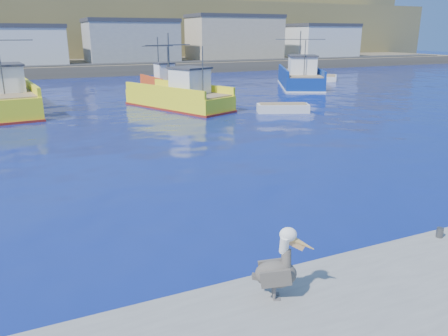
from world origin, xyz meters
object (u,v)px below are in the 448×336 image
Objects in this scene: trawler_yellow_a at (2,97)px; skiff_far at (331,79)px; trawler_blue at (300,78)px; skiff_mid at (283,109)px; trawler_yellow_b at (180,97)px; pelican at (278,268)px; boat_orange at (162,82)px.

trawler_yellow_a reaches higher than skiff_far.
trawler_blue is at bearing -151.66° from skiff_far.
skiff_far is (19.48, 18.95, -0.00)m from skiff_mid.
skiff_mid is at bearing -135.79° from skiff_far.
skiff_far is (26.62, 13.44, -0.71)m from trawler_yellow_b.
skiff_far is at bearing 51.17° from pelican.
skiff_mid is at bearing -37.67° from trawler_yellow_b.
trawler_yellow_b is at bearing -153.89° from trawler_blue.
trawler_yellow_b reaches higher than boat_orange.
skiff_mid is at bearing 58.01° from pelican.
trawler_blue reaches higher than pelican.
boat_orange reaches higher than pelican.
trawler_yellow_a is at bearing 101.06° from pelican.
trawler_yellow_a is 23.64m from skiff_mid.
skiff_far is 2.41× the size of pelican.
trawler_yellow_a is at bearing -153.75° from boat_orange.
boat_orange is at bearing 105.00° from skiff_mid.
trawler_yellow_b is 2.66× the size of skiff_far.
trawler_yellow_b is 0.85× the size of trawler_blue.
pelican is at bearing -78.94° from trawler_yellow_a.
trawler_yellow_b reaches higher than skiff_mid.
trawler_blue reaches higher than skiff_mid.
trawler_yellow_a reaches higher than trawler_blue.
pelican reaches higher than skiff_far.
trawler_blue is at bearing 7.60° from trawler_yellow_a.
trawler_yellow_b is 1.53× the size of boat_orange.
trawler_yellow_b is at bearing -99.85° from boat_orange.
trawler_blue is at bearing 26.11° from trawler_yellow_b.
pelican is at bearing -121.99° from skiff_mid.
trawler_blue is 2.94× the size of skiff_mid.
skiff_far is (24.39, 0.62, -0.69)m from boat_orange.
trawler_yellow_b reaches higher than skiff_far.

